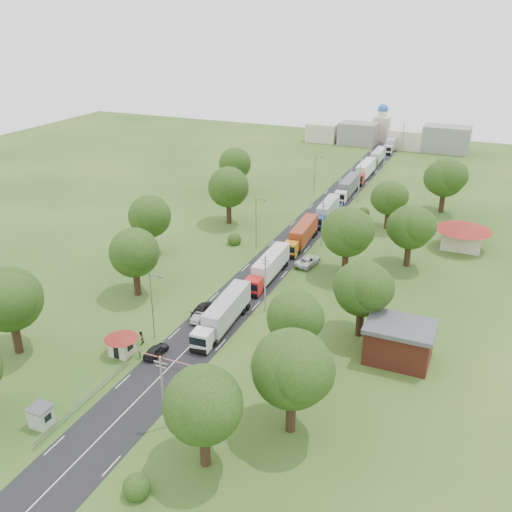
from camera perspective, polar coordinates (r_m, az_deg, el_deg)
The scene contains 48 objects.
ground at distance 93.11m, azimuth -0.56°, elevation -2.95°, with size 260.00×260.00×0.00m, color #284C19.
road at distance 110.05m, azimuth 3.67°, elevation 1.33°, with size 8.00×200.00×0.04m, color black.
boom_barrier at distance 74.24m, azimuth -9.52°, elevation -10.04°, with size 9.22×0.35×1.18m.
guard_booth at distance 76.53m, azimuth -13.32°, elevation -8.15°, with size 4.40×4.40×3.45m.
kiosk at distance 67.88m, azimuth -20.73°, elevation -14.73°, with size 2.30×2.30×2.41m.
guard_rail at distance 70.25m, azimuth -16.54°, elevation -13.89°, with size 0.10×17.00×1.70m, color slate, non-canonical shape.
info_sign at distance 121.04m, azimuth 8.47°, elevation 4.73°, with size 0.12×3.10×4.10m.
pole_0 at distance 62.12m, azimuth -9.30°, elevation -13.25°, with size 1.60×0.24×9.00m.
pole_1 at distance 83.32m, azimuth 0.93°, elevation -2.72°, with size 1.60×0.24×9.00m.
pole_2 at distance 107.68m, azimuth 6.67°, elevation 3.37°, with size 1.60×0.24×9.00m.
pole_3 at distance 133.47m, azimuth 10.27°, elevation 7.15°, with size 1.60×0.24×9.00m.
pole_4 at distance 160.00m, azimuth 12.72°, elevation 9.68°, with size 1.60×0.24×9.00m.
pole_5 at distance 186.97m, azimuth 14.49°, elevation 11.47°, with size 1.60×0.24×9.00m.
lamp_0 at distance 77.38m, azimuth -10.28°, elevation -4.60°, with size 2.03×0.22×10.00m.
lamp_1 at distance 105.53m, azimuth 0.08°, elevation 3.61°, with size 2.03×0.22×10.00m.
lamp_2 at distance 136.88m, azimuth 5.95°, elevation 8.19°, with size 2.03×0.22×10.00m.
tree_0 at distance 55.91m, azimuth -5.25°, elevation -14.49°, with size 8.80×8.80×11.07m.
tree_1 at distance 59.43m, azimuth 3.67°, elevation -11.08°, with size 9.60×9.60×12.05m.
tree_2 at distance 70.80m, azimuth 3.93°, elevation -6.11°, with size 8.00×8.00×10.10m.
tree_3 at distance 77.66m, azimuth 10.63°, elevation -3.13°, with size 8.80×8.80×11.07m.
tree_4 at distance 94.95m, azimuth 9.13°, elevation 2.46°, with size 9.60×9.60×12.05m.
tree_5 at distance 101.01m, azimuth 15.22°, elevation 2.83°, with size 8.80×8.80×11.07m.
tree_6 at distance 118.12m, azimuth 13.18°, elevation 5.72°, with size 8.00×8.00×10.10m.
tree_7 at distance 131.05m, azimuth 18.41°, elevation 7.46°, with size 9.60×9.60×12.05m.
tree_9 at distance 78.67m, azimuth -23.37°, elevation -3.92°, with size 9.60×9.60×12.05m.
tree_10 at distance 89.24m, azimuth -12.03°, elevation 0.38°, with size 8.80×8.80×11.07m.
tree_11 at distance 104.45m, azimuth -10.54°, elevation 3.96°, with size 8.80×8.80×11.07m.
tree_12 at distance 117.83m, azimuth -2.75°, elevation 6.92°, with size 9.60×9.60×12.05m.
tree_13 at distance 138.69m, azimuth -2.09°, elevation 9.22°, with size 8.80×8.80×11.07m.
house_brick at distance 75.40m, azimuth 14.10°, elevation -8.32°, with size 8.60×6.60×5.20m.
house_cream at distance 112.72m, azimuth 20.01°, elevation 2.43°, with size 10.08×10.08×5.80m.
distant_town at distance 192.82m, azimuth 13.29°, elevation 11.58°, with size 52.00×8.00×8.00m.
church at distance 201.03m, azimuth 12.46°, elevation 12.68°, with size 5.00×5.00×12.30m.
truck_0 at distance 80.50m, azimuth -3.22°, elevation -5.76°, with size 3.29×15.09×4.17m.
truck_1 at distance 94.34m, azimuth 1.28°, elevation -1.14°, with size 2.81×14.62×4.05m.
truck_2 at distance 108.49m, azimuth 4.64°, elevation 2.18°, with size 3.19×14.68×4.05m.
truck_3 at distance 122.32m, azimuth 7.09°, elevation 4.54°, with size 2.87×13.93×3.85m.
truck_4 at distance 139.15m, azimuth 9.20°, elevation 6.84°, with size 2.80×15.08×4.18m.
truck_5 at distance 154.34m, azimuth 10.83°, elevation 8.40°, with size 2.63×15.21×4.22m.
truck_6 at distance 170.63m, azimuth 12.04°, elevation 9.67°, with size 2.52×13.77×3.82m.
truck_7 at distance 188.52m, azimuth 13.46°, elevation 10.89°, with size 2.87×14.95×4.14m.
car_lane_front at distance 76.17m, azimuth -9.96°, elevation -9.31°, with size 1.64×4.08×1.39m, color black.
car_lane_mid at distance 83.17m, azimuth -5.54°, elevation -6.02°, with size 1.41×4.03×1.33m, color #919298.
car_lane_rear at distance 84.76m, azimuth -5.35°, elevation -5.33°, with size 2.13×5.23×1.52m, color black.
car_verge_near at distance 100.43m, azimuth 5.21°, elevation -0.47°, with size 2.75×5.97×1.66m, color silver.
car_verge_far at distance 118.41m, azimuth 8.41°, elevation 3.12°, with size 1.67×4.15×1.41m, color slate.
pedestrian_near at distance 73.76m, azimuth -9.53°, elevation -10.26°, with size 0.67×0.44×1.85m, color gray.
pedestrian_booth at distance 78.74m, azimuth -11.44°, elevation -8.05°, with size 0.90×0.70×1.85m, color gray.
Camera 1 is at (33.94, -76.06, 41.62)m, focal length 40.00 mm.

